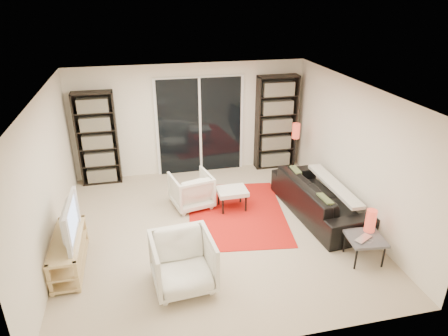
{
  "coord_description": "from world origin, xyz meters",
  "views": [
    {
      "loc": [
        -1.1,
        -5.73,
        3.8
      ],
      "look_at": [
        0.25,
        0.3,
        1.0
      ],
      "focal_mm": 32.0,
      "sensor_mm": 36.0,
      "label": 1
    }
  ],
  "objects_px": {
    "tv_stand": "(69,252)",
    "floor_lamp": "(295,137)",
    "ottoman": "(232,192)",
    "side_table": "(365,239)",
    "bookshelf_right": "(276,123)",
    "armchair_front": "(183,262)",
    "bookshelf_left": "(98,139)",
    "armchair_back": "(191,190)",
    "sofa": "(319,198)"
  },
  "relations": [
    {
      "from": "tv_stand",
      "to": "floor_lamp",
      "type": "height_order",
      "value": "floor_lamp"
    },
    {
      "from": "ottoman",
      "to": "side_table",
      "type": "relative_size",
      "value": 0.95
    },
    {
      "from": "bookshelf_right",
      "to": "side_table",
      "type": "height_order",
      "value": "bookshelf_right"
    },
    {
      "from": "tv_stand",
      "to": "armchair_front",
      "type": "distance_m",
      "value": 1.77
    },
    {
      "from": "bookshelf_left",
      "to": "armchair_back",
      "type": "height_order",
      "value": "bookshelf_left"
    },
    {
      "from": "floor_lamp",
      "to": "side_table",
      "type": "bearing_deg",
      "value": -91.46
    },
    {
      "from": "bookshelf_left",
      "to": "floor_lamp",
      "type": "height_order",
      "value": "bookshelf_left"
    },
    {
      "from": "bookshelf_right",
      "to": "ottoman",
      "type": "bearing_deg",
      "value": -129.8
    },
    {
      "from": "sofa",
      "to": "armchair_back",
      "type": "bearing_deg",
      "value": 64.99
    },
    {
      "from": "tv_stand",
      "to": "side_table",
      "type": "relative_size",
      "value": 2.18
    },
    {
      "from": "bookshelf_right",
      "to": "armchair_back",
      "type": "relative_size",
      "value": 2.89
    },
    {
      "from": "armchair_back",
      "to": "side_table",
      "type": "bearing_deg",
      "value": 123.78
    },
    {
      "from": "side_table",
      "to": "floor_lamp",
      "type": "distance_m",
      "value": 3.11
    },
    {
      "from": "armchair_back",
      "to": "ottoman",
      "type": "xyz_separation_m",
      "value": [
        0.72,
        -0.27,
        0.01
      ]
    },
    {
      "from": "sofa",
      "to": "armchair_front",
      "type": "height_order",
      "value": "armchair_front"
    },
    {
      "from": "armchair_front",
      "to": "sofa",
      "type": "bearing_deg",
      "value": 22.56
    },
    {
      "from": "ottoman",
      "to": "floor_lamp",
      "type": "xyz_separation_m",
      "value": [
        1.66,
        1.12,
        0.55
      ]
    },
    {
      "from": "sofa",
      "to": "armchair_front",
      "type": "bearing_deg",
      "value": 112.58
    },
    {
      "from": "armchair_back",
      "to": "floor_lamp",
      "type": "relative_size",
      "value": 0.61
    },
    {
      "from": "floor_lamp",
      "to": "tv_stand",
      "type": "bearing_deg",
      "value": -152.68
    },
    {
      "from": "ottoman",
      "to": "side_table",
      "type": "xyz_separation_m",
      "value": [
        1.58,
        -1.94,
        0.02
      ]
    },
    {
      "from": "side_table",
      "to": "tv_stand",
      "type": "bearing_deg",
      "value": 169.72
    },
    {
      "from": "sofa",
      "to": "bookshelf_left",
      "type": "bearing_deg",
      "value": 55.19
    },
    {
      "from": "side_table",
      "to": "floor_lamp",
      "type": "height_order",
      "value": "floor_lamp"
    },
    {
      "from": "sofa",
      "to": "bookshelf_right",
      "type": "bearing_deg",
      "value": -3.32
    },
    {
      "from": "ottoman",
      "to": "armchair_front",
      "type": "bearing_deg",
      "value": -121.12
    },
    {
      "from": "floor_lamp",
      "to": "bookshelf_left",
      "type": "bearing_deg",
      "value": 171.81
    },
    {
      "from": "tv_stand",
      "to": "ottoman",
      "type": "bearing_deg",
      "value": 22.81
    },
    {
      "from": "armchair_front",
      "to": "side_table",
      "type": "xyz_separation_m",
      "value": [
        2.74,
        -0.02,
        -0.02
      ]
    },
    {
      "from": "armchair_back",
      "to": "ottoman",
      "type": "relative_size",
      "value": 1.31
    },
    {
      "from": "bookshelf_left",
      "to": "tv_stand",
      "type": "relative_size",
      "value": 1.53
    },
    {
      "from": "bookshelf_left",
      "to": "ottoman",
      "type": "xyz_separation_m",
      "value": [
        2.43,
        -1.71,
        -0.63
      ]
    },
    {
      "from": "sofa",
      "to": "floor_lamp",
      "type": "xyz_separation_m",
      "value": [
        0.17,
        1.65,
        0.57
      ]
    },
    {
      "from": "sofa",
      "to": "armchair_back",
      "type": "height_order",
      "value": "armchair_back"
    },
    {
      "from": "floor_lamp",
      "to": "ottoman",
      "type": "bearing_deg",
      "value": -145.97
    },
    {
      "from": "side_table",
      "to": "bookshelf_right",
      "type": "bearing_deg",
      "value": 92.48
    },
    {
      "from": "armchair_front",
      "to": "side_table",
      "type": "distance_m",
      "value": 2.74
    },
    {
      "from": "sofa",
      "to": "side_table",
      "type": "height_order",
      "value": "sofa"
    },
    {
      "from": "ottoman",
      "to": "floor_lamp",
      "type": "bearing_deg",
      "value": 34.03
    },
    {
      "from": "armchair_back",
      "to": "bookshelf_right",
      "type": "bearing_deg",
      "value": -158.6
    },
    {
      "from": "sofa",
      "to": "side_table",
      "type": "bearing_deg",
      "value": 178.61
    },
    {
      "from": "armchair_back",
      "to": "armchair_front",
      "type": "xyz_separation_m",
      "value": [
        -0.44,
        -2.19,
        0.05
      ]
    },
    {
      "from": "tv_stand",
      "to": "side_table",
      "type": "height_order",
      "value": "tv_stand"
    },
    {
      "from": "bookshelf_left",
      "to": "ottoman",
      "type": "bearing_deg",
      "value": -35.14
    },
    {
      "from": "ottoman",
      "to": "bookshelf_left",
      "type": "bearing_deg",
      "value": 144.86
    },
    {
      "from": "bookshelf_right",
      "to": "side_table",
      "type": "distance_m",
      "value": 3.72
    },
    {
      "from": "armchair_front",
      "to": "floor_lamp",
      "type": "bearing_deg",
      "value": 42.1
    },
    {
      "from": "ottoman",
      "to": "bookshelf_right",
      "type": "bearing_deg",
      "value": 50.2
    },
    {
      "from": "armchair_back",
      "to": "ottoman",
      "type": "distance_m",
      "value": 0.77
    },
    {
      "from": "bookshelf_right",
      "to": "side_table",
      "type": "relative_size",
      "value": 3.6
    }
  ]
}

